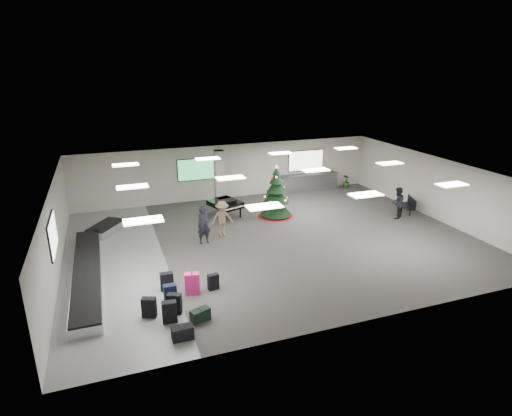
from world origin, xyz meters
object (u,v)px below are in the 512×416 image
object	(u,v)px
baggage_carousel	(92,262)
christmas_tree	(276,199)
bench	(409,204)
traveler_b	(222,219)
potted_plant_right	(346,181)
pink_suitcase	(192,284)
grand_piano	(226,204)
potted_plant_left	(270,191)
service_counter	(307,182)
traveler_a	(204,225)
traveler_bench	(397,203)

from	to	relation	value
baggage_carousel	christmas_tree	bearing A→B (deg)	18.38
bench	traveler_b	distance (m)	10.42
christmas_tree	traveler_b	size ratio (longest dim) A/B	1.64
bench	potted_plant_right	distance (m)	5.48
pink_suitcase	grand_piano	size ratio (longest dim) A/B	0.39
traveler_b	potted_plant_left	world-z (taller)	traveler_b
traveler_b	bench	bearing A→B (deg)	-5.05
pink_suitcase	potted_plant_left	xyz separation A→B (m)	(6.71, 9.45, 0.03)
christmas_tree	traveler_b	bearing A→B (deg)	-153.60
traveler_b	service_counter	bearing A→B (deg)	33.47
grand_piano	potted_plant_left	world-z (taller)	grand_piano
pink_suitcase	christmas_tree	size ratio (longest dim) A/B	0.29
potted_plant_left	traveler_a	bearing A→B (deg)	-135.25
traveler_a	baggage_carousel	bearing A→B (deg)	-177.86
bench	traveler_a	xyz separation A→B (m)	(-11.41, -0.31, 0.39)
baggage_carousel	potted_plant_right	world-z (taller)	potted_plant_right
service_counter	potted_plant_right	bearing A→B (deg)	-3.12
traveler_bench	potted_plant_right	size ratio (longest dim) A/B	2.01
pink_suitcase	traveler_bench	bearing A→B (deg)	33.04
service_counter	pink_suitcase	size ratio (longest dim) A/B	4.95
bench	potted_plant_right	size ratio (longest dim) A/B	1.69
service_counter	traveler_a	bearing A→B (deg)	-143.75
christmas_tree	potted_plant_left	bearing A→B (deg)	73.70
pink_suitcase	christmas_tree	distance (m)	8.71
baggage_carousel	bench	size ratio (longest dim) A/B	6.91
potted_plant_right	grand_piano	bearing A→B (deg)	-162.97
traveler_b	potted_plant_right	distance (m)	11.12
christmas_tree	potted_plant_left	xyz separation A→B (m)	(0.88, 3.01, -0.54)
bench	potted_plant_left	world-z (taller)	potted_plant_left
service_counter	potted_plant_left	bearing A→B (deg)	-166.32
bench	traveler_a	world-z (taller)	traveler_a
traveler_b	traveler_bench	size ratio (longest dim) A/B	1.03
potted_plant_left	potted_plant_right	size ratio (longest dim) A/B	1.02
pink_suitcase	traveler_bench	size ratio (longest dim) A/B	0.49
grand_piano	potted_plant_left	distance (m)	4.06
christmas_tree	traveler_bench	bearing A→B (deg)	-22.83
traveler_bench	potted_plant_left	world-z (taller)	traveler_bench
service_counter	potted_plant_right	size ratio (longest dim) A/B	4.87
pink_suitcase	grand_piano	distance (m)	7.97
service_counter	bench	world-z (taller)	service_counter
christmas_tree	bench	world-z (taller)	christmas_tree
potted_plant_left	service_counter	bearing A→B (deg)	13.68
bench	traveler_bench	world-z (taller)	traveler_bench
christmas_tree	potted_plant_right	size ratio (longest dim) A/B	3.37
christmas_tree	bench	xyz separation A→B (m)	(7.01, -1.92, -0.48)
traveler_a	pink_suitcase	bearing A→B (deg)	-116.42
baggage_carousel	pink_suitcase	size ratio (longest dim) A/B	11.85
potted_plant_right	traveler_bench	bearing A→B (deg)	-95.75
baggage_carousel	pink_suitcase	world-z (taller)	pink_suitcase
service_counter	grand_piano	world-z (taller)	service_counter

